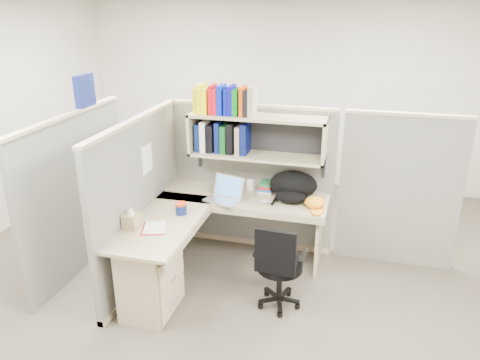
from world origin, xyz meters
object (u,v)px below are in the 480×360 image
(backpack, at_px, (292,187))
(snack_canister, at_px, (181,208))
(task_chair, at_px, (278,279))
(laptop, at_px, (222,190))
(desk, at_px, (178,255))

(backpack, bearing_deg, snack_canister, -127.67)
(task_chair, bearing_deg, laptop, 139.40)
(task_chair, bearing_deg, snack_canister, 167.86)
(laptop, bearing_deg, desk, -92.29)
(desk, xyz_separation_m, snack_canister, (-0.06, 0.27, 0.35))
(backpack, distance_m, snack_canister, 1.15)
(laptop, height_order, snack_canister, laptop)
(backpack, relative_size, task_chair, 0.56)
(backpack, xyz_separation_m, snack_canister, (-0.97, -0.61, -0.09))
(laptop, distance_m, backpack, 0.71)
(desk, height_order, backpack, backpack)
(desk, height_order, snack_canister, snack_canister)
(snack_canister, bearing_deg, laptop, 52.89)
(desk, relative_size, task_chair, 2.03)
(desk, relative_size, snack_canister, 15.36)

